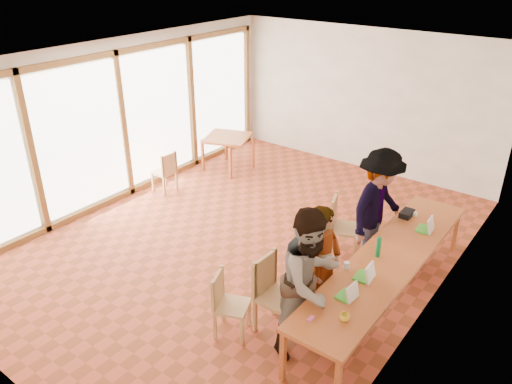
{
  "coord_description": "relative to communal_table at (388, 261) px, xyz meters",
  "views": [
    {
      "loc": [
        4.42,
        -5.62,
        4.41
      ],
      "look_at": [
        0.36,
        -0.24,
        1.1
      ],
      "focal_mm": 35.0,
      "sensor_mm": 36.0,
      "label": 1
    }
  ],
  "objects": [
    {
      "name": "yellow_mug",
      "position": [
        0.12,
        -1.44,
        0.09
      ],
      "size": [
        0.11,
        0.11,
        0.09
      ],
      "primitive_type": "imported",
      "rotation": [
        0.0,
        0.0,
        0.0
      ],
      "color": "yellow",
      "rests_on": "communal_table"
    },
    {
      "name": "condiment_cup",
      "position": [
        -0.16,
        1.32,
        0.08
      ],
      "size": [
        0.08,
        0.08,
        0.06
      ],
      "primitive_type": "cylinder",
      "color": "white",
      "rests_on": "communal_table"
    },
    {
      "name": "ceiling",
      "position": [
        -2.5,
        0.19,
        2.32
      ],
      "size": [
        6.0,
        8.0,
        0.04
      ],
      "primitive_type": "cube",
      "color": "white",
      "rests_on": "wall_back"
    },
    {
      "name": "pink_phone",
      "position": [
        -0.18,
        -1.64,
        0.05
      ],
      "size": [
        0.05,
        0.1,
        0.01
      ],
      "primitive_type": "cube",
      "color": "#D14B92",
      "rests_on": "communal_table"
    },
    {
      "name": "wall_back",
      "position": [
        -2.5,
        4.19,
        0.8
      ],
      "size": [
        6.0,
        0.1,
        3.0
      ],
      "primitive_type": "cube",
      "color": "white",
      "rests_on": "ground"
    },
    {
      "name": "communal_table",
      "position": [
        0.0,
        0.0,
        0.0
      ],
      "size": [
        0.8,
        4.0,
        0.75
      ],
      "color": "#B45C28",
      "rests_on": "ground"
    },
    {
      "name": "person_mid",
      "position": [
        -0.43,
        -1.28,
        0.23
      ],
      "size": [
        0.88,
        1.03,
        1.87
      ],
      "primitive_type": "imported",
      "rotation": [
        0.0,
        0.0,
        1.37
      ],
      "color": "gray",
      "rests_on": "ground"
    },
    {
      "name": "chair_near",
      "position": [
        -1.37,
        -1.71,
        -0.18
      ],
      "size": [
        0.52,
        0.52,
        0.46
      ],
      "rotation": [
        0.0,
        0.0,
        0.39
      ],
      "color": "tan",
      "rests_on": "ground"
    },
    {
      "name": "chair_far",
      "position": [
        -1.13,
        0.76,
        -0.1
      ],
      "size": [
        0.58,
        0.58,
        0.52
      ],
      "rotation": [
        0.0,
        0.0,
        0.34
      ],
      "color": "tan",
      "rests_on": "ground"
    },
    {
      "name": "laptop_far",
      "position": [
        0.15,
        0.99,
        0.11
      ],
      "size": [
        0.24,
        0.27,
        0.21
      ],
      "rotation": [
        0.0,
        0.0,
        0.09
      ],
      "color": "green",
      "rests_on": "communal_table"
    },
    {
      "name": "side_table",
      "position": [
        -4.7,
        2.31,
        -0.03
      ],
      "size": [
        0.9,
        0.9,
        0.75
      ],
      "rotation": [
        0.0,
        0.0,
        0.38
      ],
      "color": "#B45C28",
      "rests_on": "ground"
    },
    {
      "name": "window_wall",
      "position": [
        -5.46,
        0.19,
        0.8
      ],
      "size": [
        0.1,
        8.0,
        3.0
      ],
      "primitive_type": "cube",
      "color": "white",
      "rests_on": "ground"
    },
    {
      "name": "wall_right",
      "position": [
        0.5,
        0.19,
        0.8
      ],
      "size": [
        0.1,
        8.0,
        3.0
      ],
      "primitive_type": "cube",
      "color": "white",
      "rests_on": "ground"
    },
    {
      "name": "laptop_near",
      "position": [
        -0.03,
        -1.06,
        0.1
      ],
      "size": [
        0.22,
        0.25,
        0.2
      ],
      "rotation": [
        0.0,
        0.0,
        -0.08
      ],
      "color": "green",
      "rests_on": "communal_table"
    },
    {
      "name": "green_bottle",
      "position": [
        -0.14,
        -0.05,
        0.19
      ],
      "size": [
        0.07,
        0.07,
        0.28
      ],
      "primitive_type": "cylinder",
      "color": "#12723A",
      "rests_on": "communal_table"
    },
    {
      "name": "clear_glass",
      "position": [
        -0.33,
        -0.55,
        0.09
      ],
      "size": [
        0.07,
        0.07,
        0.09
      ],
      "primitive_type": "cylinder",
      "color": "silver",
      "rests_on": "communal_table"
    },
    {
      "name": "person_far",
      "position": [
        -0.58,
        0.9,
        0.23
      ],
      "size": [
        0.78,
        1.25,
        1.86
      ],
      "primitive_type": "imported",
      "rotation": [
        0.0,
        0.0,
        1.49
      ],
      "color": "gray",
      "rests_on": "ground"
    },
    {
      "name": "chair_mid",
      "position": [
        -0.98,
        -1.28,
        -0.08
      ],
      "size": [
        0.48,
        0.48,
        0.54
      ],
      "rotation": [
        0.0,
        0.0,
        -0.02
      ],
      "color": "tan",
      "rests_on": "ground"
    },
    {
      "name": "ground",
      "position": [
        -2.5,
        0.19,
        -0.7
      ],
      "size": [
        8.0,
        8.0,
        0.0
      ],
      "primitive_type": "plane",
      "color": "#A84228",
      "rests_on": "ground"
    },
    {
      "name": "chair_spare",
      "position": [
        -4.91,
        0.69,
        -0.19
      ],
      "size": [
        0.4,
        0.4,
        0.44
      ],
      "rotation": [
        0.0,
        0.0,
        3.12
      ],
      "color": "tan",
      "rests_on": "ground"
    },
    {
      "name": "laptop_mid",
      "position": [
        -0.03,
        -0.6,
        0.11
      ],
      "size": [
        0.23,
        0.26,
        0.21
      ],
      "rotation": [
        0.0,
        0.0,
        0.06
      ],
      "color": "green",
      "rests_on": "communal_table"
    },
    {
      "name": "black_pouch",
      "position": [
        -0.25,
        1.23,
        0.09
      ],
      "size": [
        0.16,
        0.26,
        0.09
      ],
      "primitive_type": "cube",
      "color": "black",
      "rests_on": "communal_table"
    },
    {
      "name": "chair_empty",
      "position": [
        -0.69,
        1.1,
        -0.2
      ],
      "size": [
        0.44,
        0.44,
        0.44
      ],
      "rotation": [
        0.0,
        0.0,
        -0.16
      ],
      "color": "tan",
      "rests_on": "ground"
    },
    {
      "name": "person_near",
      "position": [
        -0.56,
        -0.73,
        0.11
      ],
      "size": [
        0.41,
        0.61,
        1.63
      ],
      "primitive_type": "imported",
      "rotation": [
        0.0,
        0.0,
        1.61
      ],
      "color": "gray",
      "rests_on": "ground"
    }
  ]
}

